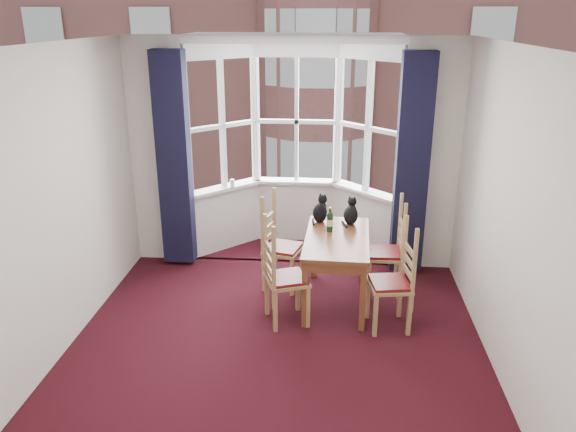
# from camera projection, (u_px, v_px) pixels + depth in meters

# --- Properties ---
(floor) EXTENTS (4.50, 4.50, 0.00)m
(floor) POSITION_uv_depth(u_px,v_px,m) (274.00, 361.00, 5.20)
(floor) COLOR black
(floor) RESTS_ON ground
(ceiling) EXTENTS (4.50, 4.50, 0.00)m
(ceiling) POSITION_uv_depth(u_px,v_px,m) (271.00, 46.00, 4.24)
(ceiling) COLOR white
(ceiling) RESTS_ON floor
(wall_left) EXTENTS (0.00, 4.50, 4.50)m
(wall_left) POSITION_uv_depth(u_px,v_px,m) (44.00, 213.00, 4.87)
(wall_left) COLOR silver
(wall_left) RESTS_ON floor
(wall_right) EXTENTS (0.00, 4.50, 4.50)m
(wall_right) POSITION_uv_depth(u_px,v_px,m) (516.00, 226.00, 4.56)
(wall_right) COLOR silver
(wall_right) RESTS_ON floor
(wall_near) EXTENTS (4.00, 0.00, 4.00)m
(wall_near) POSITION_uv_depth(u_px,v_px,m) (220.00, 386.00, 2.61)
(wall_near) COLOR silver
(wall_near) RESTS_ON floor
(wall_back_pier_left) EXTENTS (0.70, 0.12, 2.80)m
(wall_back_pier_left) POSITION_uv_depth(u_px,v_px,m) (160.00, 153.00, 6.95)
(wall_back_pier_left) COLOR silver
(wall_back_pier_left) RESTS_ON floor
(wall_back_pier_right) EXTENTS (0.70, 0.12, 2.80)m
(wall_back_pier_right) POSITION_uv_depth(u_px,v_px,m) (430.00, 158.00, 6.70)
(wall_back_pier_right) COLOR silver
(wall_back_pier_right) RESTS_ON floor
(bay_window) EXTENTS (2.76, 0.94, 2.80)m
(bay_window) POSITION_uv_depth(u_px,v_px,m) (295.00, 146.00, 7.30)
(bay_window) COLOR white
(bay_window) RESTS_ON floor
(curtain_left) EXTENTS (0.38, 0.22, 2.60)m
(curtain_left) POSITION_uv_depth(u_px,v_px,m) (174.00, 161.00, 6.78)
(curtain_left) COLOR black
(curtain_left) RESTS_ON floor
(curtain_right) EXTENTS (0.38, 0.22, 2.60)m
(curtain_right) POSITION_uv_depth(u_px,v_px,m) (412.00, 166.00, 6.56)
(curtain_right) COLOR black
(curtain_right) RESTS_ON floor
(dining_table) EXTENTS (0.73, 1.29, 0.77)m
(dining_table) POSITION_uv_depth(u_px,v_px,m) (337.00, 246.00, 6.06)
(dining_table) COLOR brown
(dining_table) RESTS_ON floor
(chair_left_near) EXTENTS (0.52, 0.53, 0.92)m
(chair_left_near) POSITION_uv_depth(u_px,v_px,m) (278.00, 281.00, 5.70)
(chair_left_near) COLOR tan
(chair_left_near) RESTS_ON floor
(chair_left_far) EXTENTS (0.50, 0.51, 0.92)m
(chair_left_far) POSITION_uv_depth(u_px,v_px,m) (276.00, 248.00, 6.49)
(chair_left_far) COLOR tan
(chair_left_far) RESTS_ON floor
(chair_right_near) EXTENTS (0.46, 0.48, 0.92)m
(chair_right_near) POSITION_uv_depth(u_px,v_px,m) (398.00, 284.00, 5.62)
(chair_right_near) COLOR tan
(chair_right_near) RESTS_ON floor
(chair_right_far) EXTENTS (0.40, 0.42, 0.92)m
(chair_right_far) POSITION_uv_depth(u_px,v_px,m) (392.00, 254.00, 6.32)
(chair_right_far) COLOR tan
(chair_right_far) RESTS_ON floor
(cat_left) EXTENTS (0.23, 0.27, 0.32)m
(cat_left) POSITION_uv_depth(u_px,v_px,m) (320.00, 211.00, 6.43)
(cat_left) COLOR black
(cat_left) RESTS_ON dining_table
(cat_right) EXTENTS (0.20, 0.25, 0.32)m
(cat_right) POSITION_uv_depth(u_px,v_px,m) (351.00, 213.00, 6.36)
(cat_right) COLOR black
(cat_right) RESTS_ON dining_table
(wine_bottle) EXTENTS (0.07, 0.07, 0.28)m
(wine_bottle) POSITION_uv_depth(u_px,v_px,m) (330.00, 221.00, 6.13)
(wine_bottle) COLOR black
(wine_bottle) RESTS_ON dining_table
(candle_tall) EXTENTS (0.06, 0.06, 0.10)m
(candle_tall) POSITION_uv_depth(u_px,v_px,m) (232.00, 183.00, 7.38)
(candle_tall) COLOR white
(candle_tall) RESTS_ON bay_window
(street) EXTENTS (80.00, 80.00, 0.00)m
(street) POSITION_uv_depth(u_px,v_px,m) (325.00, 156.00, 37.45)
(street) COLOR #333335
(street) RESTS_ON ground
(tenement_building) EXTENTS (18.40, 7.80, 15.20)m
(tenement_building) POSITION_uv_depth(u_px,v_px,m) (320.00, 61.00, 17.77)
(tenement_building) COLOR #93544B
(tenement_building) RESTS_ON street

